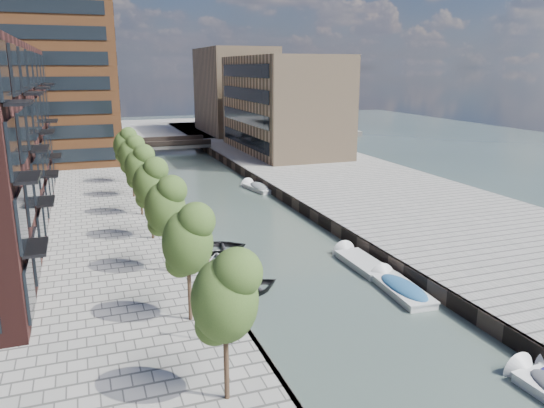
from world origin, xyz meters
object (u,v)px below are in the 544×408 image
tree_4 (139,165)px  motorboat_2 (358,262)px  tree_0 (225,294)px  tree_6 (125,144)px  sloop_3 (211,260)px  tree_5 (131,153)px  bridge (167,144)px  sloop_0 (246,293)px  motorboat_4 (257,188)px  tree_1 (187,238)px  tree_2 (165,204)px  tree_3 (150,182)px  motorboat_3 (399,288)px  car (261,151)px  sloop_4 (213,252)px  sloop_2 (215,271)px

tree_4 → motorboat_2: bearing=-47.9°
tree_0 → tree_4: bearing=90.0°
tree_0 → tree_6: (0.00, 42.00, 0.00)m
sloop_3 → tree_5: bearing=-2.7°
tree_5 → bridge: bearing=75.6°
sloop_0 → motorboat_4: (9.60, 26.74, 0.21)m
tree_1 → tree_2: same height
tree_4 → tree_6: bearing=90.0°
tree_6 → tree_3: bearing=-90.0°
tree_0 → motorboat_3: tree_0 is taller
tree_1 → sloop_0: bearing=45.2°
sloop_3 → motorboat_3: bearing=-148.0°
motorboat_2 → tree_1: bearing=-153.8°
motorboat_2 → motorboat_4: size_ratio=1.01×
tree_6 → car: 24.30m
tree_6 → motorboat_4: size_ratio=1.10×
bridge → sloop_3: (-4.97, -50.47, -1.39)m
bridge → car: 17.28m
tree_3 → tree_1: bearing=-90.0°
sloop_4 → car: (15.98, 35.86, 1.62)m
car → tree_2: bearing=-117.5°
tree_0 → motorboat_3: (13.13, 8.28, -5.09)m
sloop_0 → sloop_4: 8.08m
motorboat_2 → motorboat_4: motorboat_2 is taller
motorboat_3 → sloop_3: bearing=136.1°
tree_1 → sloop_2: tree_1 is taller
tree_5 → sloop_4: (4.10, -15.68, -5.31)m
sloop_3 → motorboat_3: motorboat_3 is taller
sloop_0 → car: size_ratio=1.30×
tree_2 → car: 45.97m
tree_6 → motorboat_2: tree_6 is taller
sloop_0 → motorboat_4: bearing=-36.2°
motorboat_4 → motorboat_3: bearing=-91.3°
tree_5 → motorboat_4: 15.01m
tree_0 → motorboat_3: bearing=32.2°
bridge → motorboat_3: bearing=-85.6°
sloop_0 → motorboat_2: (8.93, 2.21, 0.11)m
motorboat_3 → motorboat_4: motorboat_3 is taller
tree_0 → motorboat_4: tree_0 is taller
tree_3 → sloop_4: (4.10, -1.68, -5.31)m
tree_0 → tree_1: same height
tree_2 → sloop_0: bearing=-33.3°
tree_0 → tree_1: 7.00m
tree_4 → tree_5: same height
tree_3 → tree_5: 14.00m
sloop_3 → motorboat_4: motorboat_4 is taller
tree_5 → tree_0: bearing=-90.0°
tree_2 → tree_6: same height
tree_0 → sloop_0: size_ratio=1.26×
tree_1 → tree_6: (0.00, 35.00, 0.00)m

